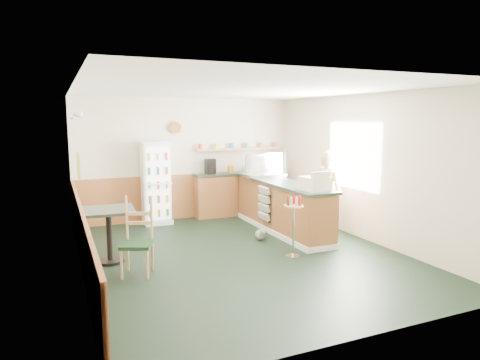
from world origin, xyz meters
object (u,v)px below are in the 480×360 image
cash_register (314,184)px  cafe_table (109,225)px  cafe_chair (135,234)px  shopkeeper (328,193)px  display_case (264,165)px  drinks_fridge (156,183)px  condiment_stand (294,217)px

cash_register → cafe_table: (-3.40, 0.57, -0.53)m
cafe_table → cafe_chair: (0.30, -0.66, -0.01)m
shopkeeper → cafe_chair: (-3.80, -0.69, -0.23)m
cash_register → cafe_table: size_ratio=0.51×
display_case → cash_register: display_case is taller
drinks_fridge → cash_register: (2.16, -2.82, 0.25)m
drinks_fridge → display_case: bearing=-21.8°
shopkeeper → cafe_table: bearing=67.7°
drinks_fridge → cash_register: 3.55m
condiment_stand → cafe_table: 2.94m
display_case → condiment_stand: display_case is taller
drinks_fridge → condiment_stand: size_ratio=1.77×
cafe_table → display_case: bearing=22.1°
display_case → cafe_table: bearing=-157.9°
condiment_stand → cafe_chair: cafe_chair is taller
drinks_fridge → cafe_chair: 3.07m
condiment_stand → cafe_chair: size_ratio=0.88×
cash_register → condiment_stand: (-0.61, -0.34, -0.47)m
condiment_stand → display_case: bearing=75.2°
drinks_fridge → cafe_table: (-1.24, -2.24, -0.28)m
cafe_table → cafe_chair: size_ratio=0.75×
drinks_fridge → cafe_table: drinks_fridge is taller
cash_register → cafe_chair: (-3.10, -0.09, -0.54)m
cafe_chair → cafe_table: bearing=136.9°
cash_register → shopkeeper: size_ratio=0.26×
display_case → shopkeeper: bearing=-62.7°
cash_register → condiment_stand: 0.84m
display_case → cash_register: bearing=-90.0°
cafe_chair → cash_register: bearing=24.6°
drinks_fridge → cafe_chair: (-0.95, -2.91, -0.29)m
cash_register → shopkeeper: shopkeeper is taller
cash_register → display_case: bearing=85.5°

